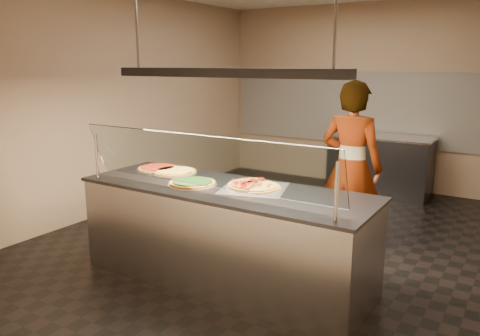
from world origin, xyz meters
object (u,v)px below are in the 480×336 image
Objects in this scene: pizza_cheese at (175,171)px; half_pizza_sausage at (264,187)px; half_pizza_pepperoni at (244,183)px; heat_lamp_housing at (223,73)px; pizza_spinach at (193,183)px; worker at (351,167)px; pizza_tomato at (158,168)px; prep_table at (380,165)px; serving_counter at (225,235)px; sneeze_guard at (201,162)px; pizza_spatula at (182,170)px; perforated_tray at (254,188)px.

half_pizza_sausage is at bearing -5.81° from pizza_cheese.
half_pizza_pepperoni is 1.00× the size of half_pizza_sausage.
pizza_spinach is at bearing -164.26° from heat_lamp_housing.
half_pizza_pepperoni is 0.27× the size of worker.
pizza_spinach is 0.25× the size of worker.
prep_table is at bearing 69.70° from pizza_tomato.
sneeze_guard is (-0.00, -0.34, 0.76)m from serving_counter.
pizza_tomato is at bearing -177.91° from pizza_spatula.
heat_lamp_housing is at bearing -19.12° from pizza_spatula.
pizza_spatula is (-1.06, 0.15, 0.00)m from half_pizza_sausage.
pizza_spatula is 1.81m from worker.
half_pizza_sausage is (0.11, -0.00, 0.02)m from perforated_tray.
prep_table is at bearing 85.40° from sneeze_guard.
worker is (1.71, 1.17, -0.01)m from pizza_tomato.
half_pizza_sausage is 1.06m from heat_lamp_housing.
sneeze_guard is 0.80m from heat_lamp_housing.
worker is at bearing 67.10° from half_pizza_pepperoni.
prep_table is (0.19, 3.78, -0.50)m from half_pizza_pepperoni.
prep_table is at bearing -78.63° from worker.
pizza_tomato is (-1.01, 0.23, 0.48)m from serving_counter.
sneeze_guard is at bearing -90.00° from heat_lamp_housing.
half_pizza_sausage is 0.27× the size of worker.
half_pizza_sausage reaches higher than pizza_tomato.
half_pizza_sausage is (0.22, -0.00, -0.01)m from half_pizza_pepperoni.
pizza_spinach is at bearing -23.71° from pizza_tomato.
pizza_spinach is at bearing -99.17° from prep_table.
pizza_cheese is 0.30× the size of prep_table.
sneeze_guard is at bearing -29.47° from pizza_tomato.
serving_counter and prep_table have the same top height.
heat_lamp_housing is (-0.34, -3.87, 1.48)m from prep_table.
half_pizza_pepperoni is at bearing 179.88° from half_pizza_sausage.
pizza_cheese is at bearing 164.96° from heat_lamp_housing.
serving_counter is 3.89m from prep_table.
worker reaches higher than pizza_cheese.
pizza_spinach is at bearing -162.84° from perforated_tray.
pizza_spinach is 1.89× the size of pizza_spatula.
pizza_tomato is 0.19× the size of heat_lamp_housing.
perforated_tray is (0.26, 0.43, -0.29)m from sneeze_guard.
worker reaches higher than serving_counter.
pizza_cheese is 0.25× the size of worker.
heat_lamp_housing reaches higher than worker.
pizza_spinach is at bearing 139.19° from sneeze_guard.
perforated_tray is at bearing 17.16° from pizza_spinach.
pizza_cheese is 1.27m from heat_lamp_housing.
half_pizza_pepperoni is 1.11× the size of pizza_spinach.
heat_lamp_housing reaches higher than half_pizza_sausage.
half_pizza_pepperoni reaches higher than pizza_spinach.
serving_counter is 0.88m from pizza_spatula.
perforated_tray is at bearing 18.77° from heat_lamp_housing.
worker reaches higher than pizza_spatula.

